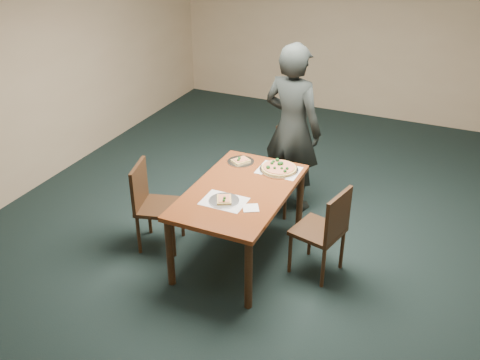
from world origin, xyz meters
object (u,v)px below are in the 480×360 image
at_px(dining_table, 240,198).
at_px(slice_plate_far, 241,161).
at_px(chair_far, 285,165).
at_px(diner, 292,129).
at_px(pizza_pan, 279,168).
at_px(chair_left, 151,201).
at_px(chair_right, 326,228).
at_px(slice_plate_near, 224,200).

bearing_deg(dining_table, slice_plate_far, 113.53).
distance_m(dining_table, chair_far, 1.10).
xyz_separation_m(diner, pizza_pan, (0.08, -0.62, -0.18)).
bearing_deg(dining_table, chair_left, -167.17).
bearing_deg(pizza_pan, slice_plate_far, 178.63).
bearing_deg(pizza_pan, chair_left, -146.35).
height_order(chair_left, slice_plate_far, chair_left).
bearing_deg(chair_left, dining_table, -92.68).
bearing_deg(slice_plate_far, chair_far, 61.41).
bearing_deg(dining_table, chair_right, 2.82).
bearing_deg(pizza_pan, slice_plate_near, -106.95).
height_order(chair_far, slice_plate_far, chair_far).
relative_size(pizza_pan, slice_plate_near, 1.41).
bearing_deg(slice_plate_near, chair_far, 85.14).
bearing_deg(chair_left, chair_right, -97.52).
distance_m(chair_far, pizza_pan, 0.64).
bearing_deg(chair_far, chair_right, -39.81).
bearing_deg(chair_left, chair_far, -52.12).
distance_m(chair_left, slice_plate_near, 0.88).
bearing_deg(slice_plate_far, chair_right, -24.32).
relative_size(diner, slice_plate_near, 6.80).
bearing_deg(chair_far, pizza_pan, -64.02).
distance_m(diner, pizza_pan, 0.65).
xyz_separation_m(pizza_pan, slice_plate_near, (-0.24, -0.78, -0.01)).
bearing_deg(slice_plate_near, chair_right, 19.01).
relative_size(slice_plate_near, slice_plate_far, 1.00).
xyz_separation_m(dining_table, chair_right, (0.85, 0.04, -0.14)).
height_order(chair_left, pizza_pan, chair_left).
xyz_separation_m(diner, slice_plate_far, (-0.35, -0.61, -0.19)).
height_order(chair_far, slice_plate_near, chair_far).
relative_size(dining_table, pizza_pan, 3.80).
distance_m(dining_table, diner, 1.18).
bearing_deg(chair_left, pizza_pan, -71.86).
xyz_separation_m(dining_table, slice_plate_near, (-0.04, -0.26, 0.11)).
height_order(chair_left, diner, diner).
relative_size(dining_table, chair_right, 1.65).
xyz_separation_m(chair_left, slice_plate_near, (0.84, -0.06, 0.25)).
distance_m(chair_left, slice_plate_far, 1.01).
distance_m(diner, slice_plate_near, 1.42).
bearing_deg(chair_far, dining_table, -80.19).
relative_size(chair_right, pizza_pan, 2.30).
bearing_deg(chair_right, chair_left, -68.33).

